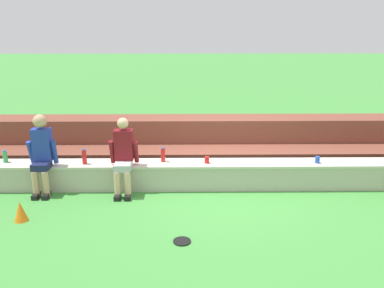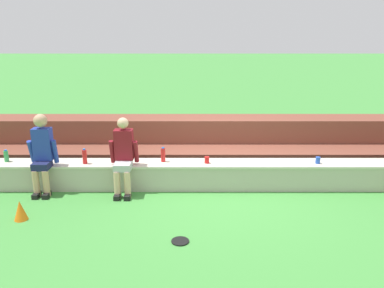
# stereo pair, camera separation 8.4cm
# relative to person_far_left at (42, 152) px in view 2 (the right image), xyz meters

# --- Properties ---
(ground_plane) EXTENTS (80.00, 80.00, 0.00)m
(ground_plane) POSITION_rel_person_far_left_xyz_m (3.09, -0.00, -0.75)
(ground_plane) COLOR #428E3D
(stone_seating_wall) EXTENTS (8.79, 0.50, 0.48)m
(stone_seating_wall) POSITION_rel_person_far_left_xyz_m (3.09, 0.23, -0.49)
(stone_seating_wall) COLOR #B7AF9E
(stone_seating_wall) RESTS_ON ground
(brick_bleachers) EXTENTS (10.97, 1.43, 0.97)m
(brick_bleachers) POSITION_rel_person_far_left_xyz_m (3.09, 1.47, -0.34)
(brick_bleachers) COLOR brown
(brick_bleachers) RESTS_ON ground
(person_far_left) EXTENTS (0.49, 0.53, 1.40)m
(person_far_left) POSITION_rel_person_far_left_xyz_m (0.00, 0.00, 0.00)
(person_far_left) COLOR tan
(person_far_left) RESTS_ON ground
(person_left_of_center) EXTENTS (0.50, 0.59, 1.33)m
(person_left_of_center) POSITION_rel_person_far_left_xyz_m (1.40, -0.01, -0.06)
(person_left_of_center) COLOR #DBAD89
(person_left_of_center) RESTS_ON ground
(water_bottle_near_right) EXTENTS (0.08, 0.08, 0.27)m
(water_bottle_near_right) POSITION_rel_person_far_left_xyz_m (0.68, 0.17, -0.14)
(water_bottle_near_right) COLOR red
(water_bottle_near_right) RESTS_ON stone_seating_wall
(water_bottle_center_gap) EXTENTS (0.08, 0.08, 0.27)m
(water_bottle_center_gap) POSITION_rel_person_far_left_xyz_m (2.07, 0.28, -0.14)
(water_bottle_center_gap) COLOR red
(water_bottle_center_gap) RESTS_ON stone_seating_wall
(water_bottle_mid_left) EXTENTS (0.08, 0.08, 0.22)m
(water_bottle_mid_left) POSITION_rel_person_far_left_xyz_m (-0.77, 0.28, -0.17)
(water_bottle_mid_left) COLOR green
(water_bottle_mid_left) RESTS_ON stone_seating_wall
(plastic_cup_right_end) EXTENTS (0.08, 0.08, 0.12)m
(plastic_cup_right_end) POSITION_rel_person_far_left_xyz_m (4.83, 0.17, -0.21)
(plastic_cup_right_end) COLOR blue
(plastic_cup_right_end) RESTS_ON stone_seating_wall
(plastic_cup_middle) EXTENTS (0.08, 0.08, 0.12)m
(plastic_cup_middle) POSITION_rel_person_far_left_xyz_m (2.85, 0.19, -0.21)
(plastic_cup_middle) COLOR red
(plastic_cup_middle) RESTS_ON stone_seating_wall
(frisbee) EXTENTS (0.24, 0.24, 0.02)m
(frisbee) POSITION_rel_person_far_left_xyz_m (2.43, -1.71, -0.74)
(frisbee) COLOR black
(frisbee) RESTS_ON ground
(sports_cone) EXTENTS (0.20, 0.20, 0.31)m
(sports_cone) POSITION_rel_person_far_left_xyz_m (-0.01, -1.06, -0.59)
(sports_cone) COLOR orange
(sports_cone) RESTS_ON ground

